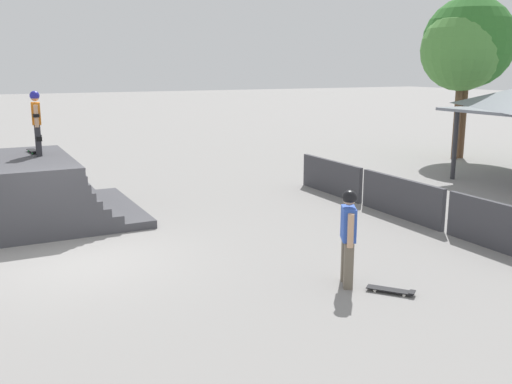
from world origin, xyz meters
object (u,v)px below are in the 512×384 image
at_px(tree_far_back, 462,50).
at_px(tree_beside_pavilion, 469,43).
at_px(skateboard_on_deck, 33,151).
at_px(bystander_walking, 348,230).
at_px(skater_on_deck, 36,118).
at_px(skateboard_on_ground, 392,290).

bearing_deg(tree_far_back, tree_beside_pavilion, 105.91).
height_order(skateboard_on_deck, bystander_walking, bystander_walking).
bearing_deg(skater_on_deck, tree_beside_pavilion, 103.29).
bearing_deg(tree_beside_pavilion, bystander_walking, -52.90).
bearing_deg(skateboard_on_deck, bystander_walking, 21.90).
relative_size(skateboard_on_deck, bystander_walking, 0.46).
distance_m(skateboard_on_deck, bystander_walking, 9.27).
relative_size(skater_on_deck, tree_far_back, 0.26).
bearing_deg(bystander_walking, tree_far_back, -23.96).
xyz_separation_m(skater_on_deck, skateboard_on_ground, (8.36, 4.78, -2.53)).
bearing_deg(bystander_walking, skater_on_deck, 57.66).
relative_size(skater_on_deck, skateboard_on_deck, 2.04).
distance_m(bystander_walking, skateboard_on_ground, 1.30).
height_order(skateboard_on_ground, tree_beside_pavilion, tree_beside_pavilion).
bearing_deg(tree_beside_pavilion, tree_far_back, -74.09).
distance_m(skater_on_deck, skateboard_on_deck, 1.01).
relative_size(tree_beside_pavilion, tree_far_back, 1.08).
bearing_deg(skater_on_deck, skateboard_on_deck, -162.86).
xyz_separation_m(bystander_walking, tree_beside_pavilion, (-9.97, 13.18, 3.83)).
xyz_separation_m(bystander_walking, skateboard_on_ground, (0.71, 0.47, -0.98)).
distance_m(skateboard_on_deck, skateboard_on_ground, 10.22).
bearing_deg(skateboard_on_ground, skateboard_on_deck, 169.63).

